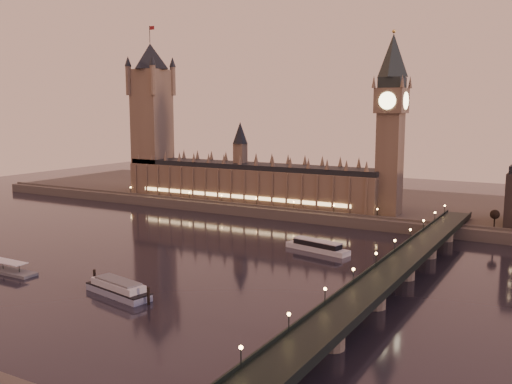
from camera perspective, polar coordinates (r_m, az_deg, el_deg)
ground at (r=257.24m, az=-6.84°, el=-6.72°), size 700.00×700.00×0.00m
far_embankment at (r=388.17m, az=11.51°, el=-1.27°), size 560.00×130.00×6.00m
palace_of_westminster at (r=374.32m, az=-0.81°, el=1.45°), size 180.00×26.62×52.00m
victoria_tower at (r=417.93m, az=-10.39°, el=8.09°), size 31.68×31.68×118.00m
big_ben at (r=333.80m, az=13.36°, el=7.66°), size 17.68×17.68×104.00m
westminster_bridge at (r=215.89m, az=13.29°, el=-8.32°), size 13.20×260.00×15.30m
bare_tree_0 at (r=314.73m, az=22.46°, el=-1.89°), size 5.39×5.39×10.96m
cruise_boat_a at (r=271.15m, az=6.16°, el=-5.42°), size 33.56×14.07×5.25m
moored_barge at (r=213.44m, az=-13.61°, el=-9.34°), size 32.97×13.84×6.17m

